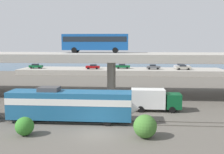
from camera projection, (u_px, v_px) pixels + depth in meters
ground_plane at (96, 134)px, 27.26m from camera, size 260.00×260.00×0.00m
rail_strip_near at (100, 124)px, 30.50m from camera, size 110.00×0.12×0.12m
rail_strip_far at (101, 120)px, 31.92m from camera, size 110.00×0.12×0.12m
train_locomotive at (76, 104)px, 31.16m from camera, size 15.61×3.04×4.18m
highway_overpass at (111, 57)px, 46.17m from camera, size 96.00×12.22×7.60m
transit_bus_on_overpass at (95, 42)px, 48.20m from camera, size 12.00×2.68×3.40m
service_truck_east at (154, 99)px, 36.42m from camera, size 6.80×2.46×3.04m
pier_parking_lot at (120, 71)px, 81.55m from camera, size 62.10×12.25×1.54m
parked_car_0 at (123, 66)px, 81.78m from camera, size 4.45×1.91×1.50m
parked_car_1 at (93, 67)px, 79.98m from camera, size 4.16×1.94×1.50m
parked_car_2 at (181, 66)px, 81.79m from camera, size 4.61×1.98×1.50m
parked_car_3 at (153, 67)px, 79.42m from camera, size 4.09×1.88×1.50m
parked_car_4 at (183, 67)px, 77.86m from camera, size 4.36×1.94×1.50m
parked_car_5 at (36, 66)px, 82.02m from camera, size 4.03×1.95×1.50m
harbor_water at (123, 67)px, 104.40m from camera, size 140.00×36.00×0.01m
shrub_left at (25, 126)px, 26.69m from camera, size 1.90×1.90×1.90m
shrub_right at (145, 126)px, 25.97m from camera, size 2.34×2.34×2.34m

